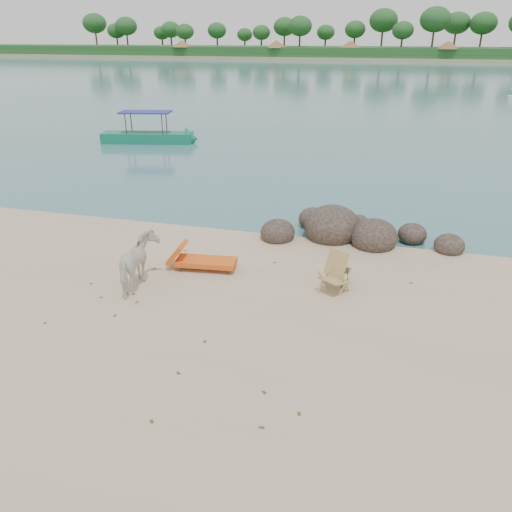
# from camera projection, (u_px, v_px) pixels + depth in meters

# --- Properties ---
(water) EXTENTS (400.00, 400.00, 0.00)m
(water) POSITION_uv_depth(u_px,v_px,m) (381.00, 71.00, 90.84)
(water) COLOR #345D68
(water) RESTS_ON ground
(far_shore) EXTENTS (420.00, 90.00, 1.40)m
(far_shore) POSITION_uv_depth(u_px,v_px,m) (391.00, 55.00, 161.34)
(far_shore) COLOR tan
(far_shore) RESTS_ON ground
(far_scenery) EXTENTS (420.00, 18.00, 9.50)m
(far_scenery) POSITION_uv_depth(u_px,v_px,m) (390.00, 47.00, 130.71)
(far_scenery) COLOR #1E4C1E
(far_scenery) RESTS_ON ground
(boulders) EXTENTS (6.44, 2.91, 1.39)m
(boulders) POSITION_uv_depth(u_px,v_px,m) (346.00, 231.00, 16.50)
(boulders) COLOR #2D261E
(boulders) RESTS_ON ground
(cow) EXTENTS (1.00, 1.76, 1.41)m
(cow) POSITION_uv_depth(u_px,v_px,m) (139.00, 264.00, 13.08)
(cow) COLOR silver
(cow) RESTS_ON ground
(side_table) EXTENTS (0.68, 0.57, 0.47)m
(side_table) POSITION_uv_depth(u_px,v_px,m) (337.00, 277.00, 13.45)
(side_table) COLOR black
(side_table) RESTS_ON ground
(lounge_chair) EXTENTS (2.21, 0.99, 0.64)m
(lounge_chair) POSITION_uv_depth(u_px,v_px,m) (206.00, 259.00, 14.27)
(lounge_chair) COLOR orange
(lounge_chair) RESTS_ON ground
(deck_chair) EXTENTS (0.95, 0.97, 1.04)m
(deck_chair) POSITION_uv_depth(u_px,v_px,m) (334.00, 275.00, 12.88)
(deck_chair) COLOR tan
(deck_chair) RESTS_ON ground
(boat_near) EXTENTS (6.47, 2.75, 3.07)m
(boat_near) POSITION_uv_depth(u_px,v_px,m) (146.00, 117.00, 30.84)
(boat_near) COLOR #116E53
(boat_near) RESTS_ON water
(dead_leaves) EXTENTS (8.50, 7.30, 0.00)m
(dead_leaves) POSITION_uv_depth(u_px,v_px,m) (200.00, 318.00, 11.94)
(dead_leaves) COLOR brown
(dead_leaves) RESTS_ON ground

